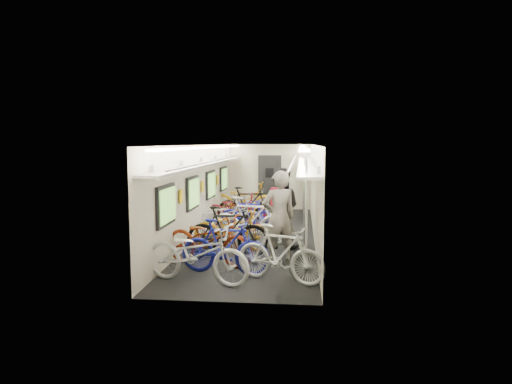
% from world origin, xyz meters
% --- Properties ---
extents(train_car_shell, '(10.00, 10.00, 10.00)m').
position_xyz_m(train_car_shell, '(-0.36, 0.71, 1.66)').
color(train_car_shell, black).
rests_on(train_car_shell, ground).
extents(bicycle_0, '(2.12, 1.23, 1.06)m').
position_xyz_m(bicycle_0, '(-0.65, -4.08, 0.53)').
color(bicycle_0, silver).
rests_on(bicycle_0, ground).
extents(bicycle_1, '(1.79, 0.76, 1.04)m').
position_xyz_m(bicycle_1, '(-0.26, -3.50, 0.52)').
color(bicycle_1, navy).
rests_on(bicycle_1, ground).
extents(bicycle_2, '(2.12, 1.35, 1.05)m').
position_xyz_m(bicycle_2, '(-0.68, -2.90, 0.53)').
color(bicycle_2, maroon).
rests_on(bicycle_2, ground).
extents(bicycle_3, '(1.82, 0.52, 1.09)m').
position_xyz_m(bicycle_3, '(-0.42, -2.13, 0.55)').
color(bicycle_3, black).
rests_on(bicycle_3, ground).
extents(bicycle_4, '(1.96, 0.98, 0.98)m').
position_xyz_m(bicycle_4, '(-0.41, -1.56, 0.49)').
color(bicycle_4, orange).
rests_on(bicycle_4, ground).
extents(bicycle_5, '(2.02, 0.88, 1.17)m').
position_xyz_m(bicycle_5, '(-0.07, -1.03, 0.59)').
color(bicycle_5, silver).
rests_on(bicycle_5, ground).
extents(bicycle_6, '(1.85, 1.11, 0.92)m').
position_xyz_m(bicycle_6, '(-0.77, 0.47, 0.46)').
color(bicycle_6, '#AAAAAF').
rests_on(bicycle_6, ground).
extents(bicycle_7, '(1.62, 0.75, 0.94)m').
position_xyz_m(bicycle_7, '(-0.34, 0.68, 0.47)').
color(bicycle_7, '#1B1CA4').
rests_on(bicycle_7, ground).
extents(bicycle_8, '(1.86, 0.71, 0.97)m').
position_xyz_m(bicycle_8, '(-0.80, 1.60, 0.48)').
color(bicycle_8, maroon).
rests_on(bicycle_8, ground).
extents(bicycle_9, '(1.92, 0.69, 1.13)m').
position_xyz_m(bicycle_9, '(-0.45, 1.86, 0.56)').
color(bicycle_9, black).
rests_on(bicycle_9, ground).
extents(bicycle_10, '(2.26, 0.94, 1.16)m').
position_xyz_m(bicycle_10, '(-0.74, 3.14, 0.58)').
color(bicycle_10, orange).
rests_on(bicycle_10, ground).
extents(bicycle_11, '(1.76, 1.11, 1.03)m').
position_xyz_m(bicycle_11, '(0.80, -3.90, 0.51)').
color(bicycle_11, silver).
rests_on(bicycle_11, ground).
extents(bicycle_12, '(1.72, 0.69, 0.88)m').
position_xyz_m(bicycle_12, '(-0.62, 3.58, 0.44)').
color(bicycle_12, slate).
rests_on(bicycle_12, ground).
extents(passenger_near, '(0.81, 0.66, 1.90)m').
position_xyz_m(passenger_near, '(0.72, -2.56, 0.95)').
color(passenger_near, gray).
rests_on(passenger_near, ground).
extents(passenger_mid, '(1.03, 0.86, 1.88)m').
position_xyz_m(passenger_mid, '(0.68, -1.22, 0.94)').
color(passenger_mid, black).
rests_on(passenger_mid, ground).
extents(backpack, '(0.29, 0.20, 0.38)m').
position_xyz_m(backpack, '(0.63, -1.77, 1.28)').
color(backpack, red).
rests_on(backpack, passenger_near).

